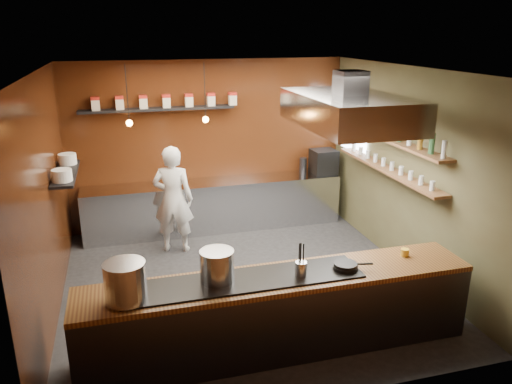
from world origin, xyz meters
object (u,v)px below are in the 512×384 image
object	(u,v)px
stockpot_large	(125,282)
chef	(173,199)
extractor_hood	(349,110)
espresso_machine	(324,161)
stockpot_small	(217,266)

from	to	relation	value
stockpot_large	chef	world-z (taller)	chef
extractor_hood	stockpot_large	distance (m)	3.48
espresso_machine	chef	xyz separation A→B (m)	(-2.91, -0.76, -0.24)
stockpot_large	stockpot_small	world-z (taller)	stockpot_large
extractor_hood	stockpot_large	world-z (taller)	extractor_hood
extractor_hood	chef	size ratio (longest dim) A/B	1.13
stockpot_small	espresso_machine	xyz separation A→B (m)	(2.78, 3.72, 0.01)
espresso_machine	chef	size ratio (longest dim) A/B	0.25
chef	stockpot_small	bearing A→B (deg)	109.40
extractor_hood	espresso_machine	xyz separation A→B (m)	(0.80, 2.58, -1.38)
extractor_hood	chef	distance (m)	3.23
extractor_hood	stockpot_small	bearing A→B (deg)	-150.05
stockpot_small	espresso_machine	world-z (taller)	espresso_machine
extractor_hood	espresso_machine	world-z (taller)	extractor_hood
stockpot_large	espresso_machine	world-z (taller)	espresso_machine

